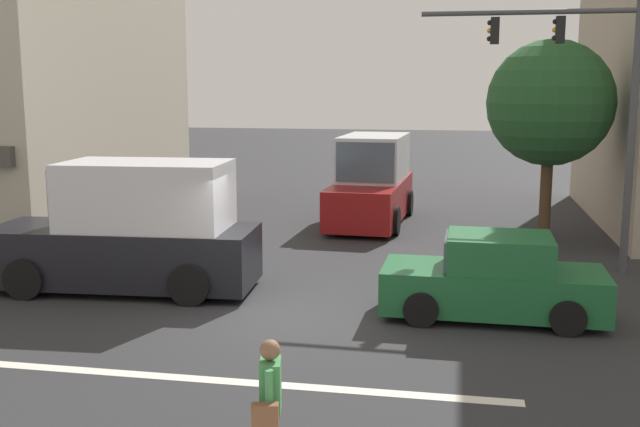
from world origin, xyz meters
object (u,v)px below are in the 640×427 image
at_px(box_truck_crossing_center, 132,232).
at_px(sedan_approaching_near, 494,281).
at_px(street_tree, 550,103).
at_px(pedestrian_foreground_with_bag, 270,405).
at_px(box_truck_waiting_far, 372,183).
at_px(traffic_light_mast, 589,91).

height_order(box_truck_crossing_center, sedan_approaching_near, box_truck_crossing_center).
distance_m(street_tree, pedestrian_foreground_with_bag, 14.96).
height_order(box_truck_waiting_far, pedestrian_foreground_with_bag, box_truck_waiting_far).
height_order(traffic_light_mast, box_truck_crossing_center, traffic_light_mast).
distance_m(street_tree, box_truck_crossing_center, 11.68).
relative_size(street_tree, traffic_light_mast, 0.90).
bearing_deg(pedestrian_foreground_with_bag, traffic_light_mast, 66.11).
bearing_deg(pedestrian_foreground_with_bag, sedan_approaching_near, 68.57).
xyz_separation_m(traffic_light_mast, pedestrian_foreground_with_bag, (-4.76, -10.74, -3.22)).
bearing_deg(box_truck_waiting_far, box_truck_crossing_center, -114.64).
distance_m(traffic_light_mast, sedan_approaching_near, 5.77).
distance_m(traffic_light_mast, pedestrian_foreground_with_bag, 12.18).
relative_size(traffic_light_mast, pedestrian_foreground_with_bag, 3.71).
bearing_deg(box_truck_waiting_far, street_tree, -22.09).
xyz_separation_m(traffic_light_mast, sedan_approaching_near, (-2.15, -4.09, -3.46)).
bearing_deg(street_tree, box_truck_crossing_center, -143.36).
xyz_separation_m(street_tree, sedan_approaching_near, (-1.68, -7.39, -3.11)).
bearing_deg(traffic_light_mast, pedestrian_foreground_with_bag, -113.89).
distance_m(box_truck_waiting_far, sedan_approaching_near, 10.06).
height_order(street_tree, box_truck_waiting_far, street_tree).
xyz_separation_m(box_truck_crossing_center, pedestrian_foreground_with_bag, (4.86, -7.24, -0.30)).
xyz_separation_m(box_truck_crossing_center, sedan_approaching_near, (7.47, -0.58, -0.54)).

